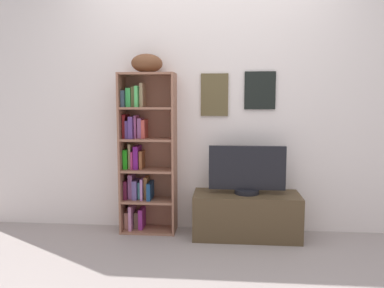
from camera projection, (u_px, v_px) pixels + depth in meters
name	position (u px, v px, depth m)	size (l,w,h in m)	color
ground	(199.00, 284.00, 2.63)	(5.20, 5.20, 0.04)	gray
back_wall	(208.00, 105.00, 3.60)	(4.80, 0.08, 2.39)	silver
bookshelf	(143.00, 156.00, 3.58)	(0.51, 0.26, 1.49)	#92614A
football	(147.00, 63.00, 3.45)	(0.29, 0.17, 0.17)	brown
tv_stand	(246.00, 215.00, 3.45)	(0.96, 0.41, 0.40)	#4E3C26
television	(247.00, 170.00, 3.41)	(0.69, 0.22, 0.44)	black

